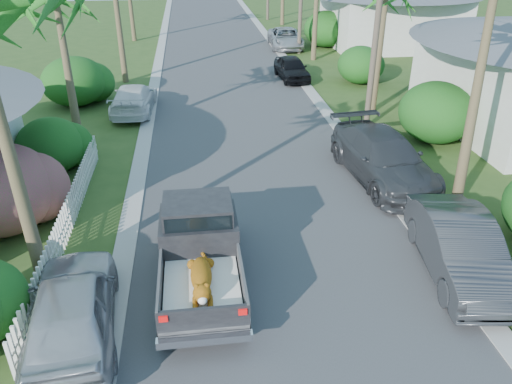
{
  "coord_description": "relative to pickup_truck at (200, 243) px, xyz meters",
  "views": [
    {
      "loc": [
        -2.14,
        -7.63,
        8.02
      ],
      "look_at": [
        -0.53,
        4.72,
        1.4
      ],
      "focal_mm": 35.0,
      "sensor_mm": 36.0,
      "label": 1
    }
  ],
  "objects": [
    {
      "name": "ground",
      "position": [
        2.2,
        -2.93,
        -1.01
      ],
      "size": [
        120.0,
        120.0,
        0.0
      ],
      "primitive_type": "plane",
      "color": "#2F4A1B",
      "rests_on": "ground"
    },
    {
      "name": "road",
      "position": [
        2.2,
        22.07,
        -1.0
      ],
      "size": [
        8.0,
        100.0,
        0.02
      ],
      "primitive_type": "cube",
      "color": "#38383A",
      "rests_on": "ground"
    },
    {
      "name": "curb_left",
      "position": [
        -2.1,
        22.07,
        -0.98
      ],
      "size": [
        0.6,
        100.0,
        0.06
      ],
      "primitive_type": "cube",
      "color": "#A5A39E",
      "rests_on": "ground"
    },
    {
      "name": "curb_right",
      "position": [
        6.5,
        22.07,
        -0.98
      ],
      "size": [
        0.6,
        100.0,
        0.06
      ],
      "primitive_type": "cube",
      "color": "#A5A39E",
      "rests_on": "ground"
    },
    {
      "name": "pickup_truck",
      "position": [
        0.0,
        0.0,
        0.0
      ],
      "size": [
        1.98,
        5.12,
        2.06
      ],
      "color": "black",
      "rests_on": "ground"
    },
    {
      "name": "parked_car_rn",
      "position": [
        6.6,
        -0.73,
        -0.24
      ],
      "size": [
        2.23,
        4.83,
        1.53
      ],
      "primitive_type": "imported",
      "rotation": [
        0.0,
        0.0,
        -0.13
      ],
      "color": "#2E3033",
      "rests_on": "ground"
    },
    {
      "name": "parked_car_rm",
      "position": [
        6.59,
        4.81,
        -0.19
      ],
      "size": [
        2.88,
        5.89,
        1.65
      ],
      "primitive_type": "imported",
      "rotation": [
        0.0,
        0.0,
        0.1
      ],
      "color": "#323538",
      "rests_on": "ground"
    },
    {
      "name": "parked_car_rf",
      "position": [
        5.95,
        18.31,
        -0.35
      ],
      "size": [
        1.81,
        3.96,
        1.32
      ],
      "primitive_type": "imported",
      "rotation": [
        0.0,
        0.0,
        0.07
      ],
      "color": "black",
      "rests_on": "ground"
    },
    {
      "name": "parked_car_rd",
      "position": [
        7.2,
        27.08,
        -0.31
      ],
      "size": [
        2.5,
        5.09,
        1.39
      ],
      "primitive_type": "imported",
      "rotation": [
        0.0,
        0.0,
        -0.04
      ],
      "color": "#ACAEB3",
      "rests_on": "ground"
    },
    {
      "name": "parked_car_ln",
      "position": [
        -2.8,
        -1.85,
        -0.24
      ],
      "size": [
        2.28,
        4.69,
        1.54
      ],
      "primitive_type": "imported",
      "rotation": [
        0.0,
        0.0,
        3.25
      ],
      "color": "#ADAEB4",
      "rests_on": "ground"
    },
    {
      "name": "parked_car_lf",
      "position": [
        -2.8,
        13.45,
        -0.34
      ],
      "size": [
        2.13,
        4.74,
        1.35
      ],
      "primitive_type": "imported",
      "rotation": [
        0.0,
        0.0,
        3.09
      ],
      "color": "silver",
      "rests_on": "ground"
    },
    {
      "name": "shrub_l_b",
      "position": [
        -5.6,
        3.07,
        0.29
      ],
      "size": [
        3.0,
        3.3,
        2.6
      ],
      "primitive_type": "ellipsoid",
      "color": "#C61C5A",
      "rests_on": "ground"
    },
    {
      "name": "shrub_l_c",
      "position": [
        -5.2,
        7.07,
        -0.01
      ],
      "size": [
        2.4,
        2.64,
        2.0
      ],
      "primitive_type": "ellipsoid",
      "color": "#144816",
      "rests_on": "ground"
    },
    {
      "name": "shrub_l_d",
      "position": [
        -5.8,
        15.07,
        0.19
      ],
      "size": [
        3.2,
        3.52,
        2.4
      ],
      "primitive_type": "ellipsoid",
      "color": "#144816",
      "rests_on": "ground"
    },
    {
      "name": "shrub_r_b",
      "position": [
        10.0,
        8.07,
        0.24
      ],
      "size": [
        3.0,
        3.3,
        2.5
      ],
      "primitive_type": "ellipsoid",
      "color": "#144816",
      "rests_on": "ground"
    },
    {
      "name": "shrub_r_c",
      "position": [
        9.7,
        17.07,
        0.04
      ],
      "size": [
        2.6,
        2.86,
        2.1
      ],
      "primitive_type": "ellipsoid",
      "color": "#144816",
      "rests_on": "ground"
    },
    {
      "name": "shrub_r_d",
      "position": [
        10.2,
        27.07,
        0.29
      ],
      "size": [
        3.2,
        3.52,
        2.6
      ],
      "primitive_type": "ellipsoid",
      "color": "#144816",
      "rests_on": "ground"
    },
    {
      "name": "picket_fence",
      "position": [
        -3.8,
        2.57,
        -0.51
      ],
      "size": [
        0.1,
        11.0,
        1.0
      ],
      "primitive_type": "cube",
      "color": "white",
      "rests_on": "ground"
    },
    {
      "name": "house_right_far",
      "position": [
        15.2,
        27.07,
        1.11
      ],
      "size": [
        9.0,
        8.0,
        4.6
      ],
      "color": "silver",
      "rests_on": "ground"
    },
    {
      "name": "utility_pole_b",
      "position": [
        7.8,
        10.07,
        3.59
      ],
      "size": [
        1.6,
        0.26,
        9.0
      ],
      "color": "brown",
      "rests_on": "ground"
    }
  ]
}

